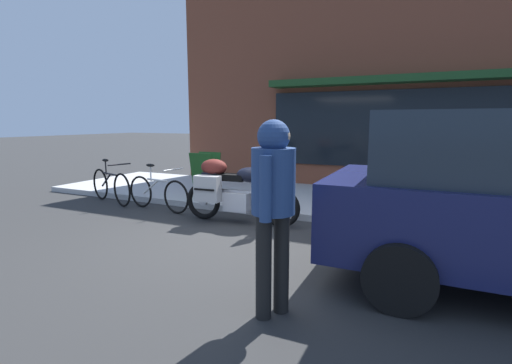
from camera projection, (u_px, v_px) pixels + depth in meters
ground_plane at (238, 239)px, 5.56m from camera, size 80.00×80.00×0.00m
touring_motorcycle at (233, 188)px, 6.35m from camera, size 2.11×0.74×1.41m
parked_bicycle at (158, 192)px, 7.29m from camera, size 1.64×0.48×0.91m
pedestrian_walking at (273, 194)px, 3.21m from camera, size 0.42×0.56×1.75m
sandwich_board_sign at (205, 174)px, 8.05m from camera, size 0.55×0.42×0.95m
second_bicycle_by_cafe at (111, 185)px, 7.96m from camera, size 1.63×0.68×0.94m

